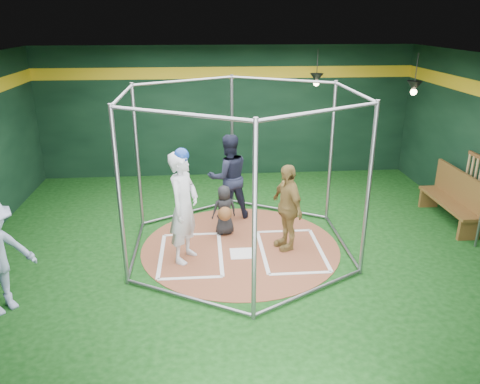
{
  "coord_description": "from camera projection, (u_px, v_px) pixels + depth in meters",
  "views": [
    {
      "loc": [
        -0.68,
        -8.06,
        4.18
      ],
      "look_at": [
        0.0,
        0.1,
        1.1
      ],
      "focal_mm": 35.0,
      "sensor_mm": 36.0,
      "label": 1
    }
  ],
  "objects": [
    {
      "name": "room_shell",
      "position": [
        240.0,
        160.0,
        8.44
      ],
      "size": [
        10.1,
        9.1,
        3.53
      ],
      "color": "#0B330C",
      "rests_on": "ground"
    },
    {
      "name": "clay_disc",
      "position": [
        240.0,
        247.0,
        9.04
      ],
      "size": [
        3.8,
        3.8,
        0.01
      ],
      "primitive_type": "cylinder",
      "color": "brown",
      "rests_on": "ground"
    },
    {
      "name": "home_plate",
      "position": [
        242.0,
        253.0,
        8.76
      ],
      "size": [
        0.43,
        0.43,
        0.01
      ],
      "primitive_type": "cube",
      "color": "white",
      "rests_on": "clay_disc"
    },
    {
      "name": "batter_box_left",
      "position": [
        191.0,
        254.0,
        8.73
      ],
      "size": [
        1.17,
        1.77,
        0.01
      ],
      "color": "white",
      "rests_on": "clay_disc"
    },
    {
      "name": "batter_box_right",
      "position": [
        291.0,
        250.0,
        8.88
      ],
      "size": [
        1.17,
        1.77,
        0.01
      ],
      "color": "white",
      "rests_on": "clay_disc"
    },
    {
      "name": "batting_cage",
      "position": [
        240.0,
        173.0,
        8.52
      ],
      "size": [
        4.05,
        4.67,
        3.0
      ],
      "color": "gray",
      "rests_on": "ground"
    },
    {
      "name": "pendant_lamp_near",
      "position": [
        317.0,
        78.0,
        11.61
      ],
      "size": [
        0.34,
        0.34,
        0.9
      ],
      "color": "black",
      "rests_on": "room_shell"
    },
    {
      "name": "pendant_lamp_far",
      "position": [
        414.0,
        86.0,
        10.25
      ],
      "size": [
        0.34,
        0.34,
        0.9
      ],
      "color": "black",
      "rests_on": "room_shell"
    },
    {
      "name": "batter_figure",
      "position": [
        184.0,
        206.0,
        8.23
      ],
      "size": [
        0.75,
        0.87,
        2.1
      ],
      "color": "silver",
      "rests_on": "clay_disc"
    },
    {
      "name": "visitor_leopard",
      "position": [
        287.0,
        207.0,
        8.74
      ],
      "size": [
        0.7,
        1.05,
        1.66
      ],
      "primitive_type": "imported",
      "rotation": [
        0.0,
        0.0,
        -1.24
      ],
      "color": "tan",
      "rests_on": "clay_disc"
    },
    {
      "name": "catcher_figure",
      "position": [
        224.0,
        210.0,
        9.39
      ],
      "size": [
        0.57,
        0.61,
        1.03
      ],
      "color": "black",
      "rests_on": "clay_disc"
    },
    {
      "name": "umpire",
      "position": [
        228.0,
        177.0,
        10.05
      ],
      "size": [
        1.05,
        0.9,
        1.87
      ],
      "primitive_type": "imported",
      "rotation": [
        0.0,
        0.0,
        3.38
      ],
      "color": "black",
      "rests_on": "clay_disc"
    },
    {
      "name": "dugout_bench",
      "position": [
        454.0,
        197.0,
        9.96
      ],
      "size": [
        0.45,
        1.95,
        1.14
      ],
      "color": "brown",
      "rests_on": "ground"
    }
  ]
}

